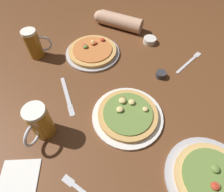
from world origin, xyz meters
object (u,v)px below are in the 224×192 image
at_px(fork_spare, 190,62).
at_px(napkin_folded, 20,177).
at_px(pizza_plate_side, 212,179).
at_px(beer_mug_dark, 35,44).
at_px(beer_mug_amber, 40,122).
at_px(diner_arm, 117,20).
at_px(pizza_plate_near, 129,115).
at_px(ramekin_butter, 150,40).
at_px(ramekin_sauce, 162,74).
at_px(knife_spare, 68,96).
at_px(pizza_plate_far, 93,51).

bearing_deg(fork_spare, napkin_folded, -142.15).
xyz_separation_m(pizza_plate_side, fork_spare, (0.08, 0.61, -0.01)).
relative_size(beer_mug_dark, beer_mug_amber, 0.99).
distance_m(pizza_plate_side, diner_arm, 1.00).
distance_m(pizza_plate_near, ramekin_butter, 0.54).
relative_size(pizza_plate_side, ramekin_sauce, 6.22).
xyz_separation_m(napkin_folded, fork_spare, (0.76, 0.59, -0.00)).
relative_size(beer_mug_amber, ramekin_butter, 2.15).
bearing_deg(beer_mug_dark, napkin_folded, -83.27).
bearing_deg(fork_spare, ramekin_sauce, -149.05).
xyz_separation_m(napkin_folded, diner_arm, (0.37, 0.93, 0.04)).
distance_m(ramekin_sauce, napkin_folded, 0.76).
distance_m(fork_spare, diner_arm, 0.52).
distance_m(beer_mug_amber, napkin_folded, 0.20).
bearing_deg(beer_mug_amber, ramekin_sauce, 30.14).
height_order(napkin_folded, diner_arm, diner_arm).
bearing_deg(beer_mug_amber, beer_mug_dark, 105.78).
bearing_deg(beer_mug_dark, pizza_plate_near, -40.07).
xyz_separation_m(pizza_plate_near, knife_spare, (-0.28, 0.11, -0.01)).
relative_size(pizza_plate_side, ramekin_butter, 4.24).
height_order(pizza_plate_near, pizza_plate_side, pizza_plate_near).
bearing_deg(pizza_plate_side, beer_mug_amber, 162.78).
height_order(napkin_folded, fork_spare, napkin_folded).
xyz_separation_m(knife_spare, diner_arm, (0.24, 0.57, 0.04)).
bearing_deg(pizza_plate_far, pizza_plate_side, -56.42).
distance_m(beer_mug_amber, ramekin_sauce, 0.61).
bearing_deg(pizza_plate_side, fork_spare, 82.22).
distance_m(pizza_plate_near, pizza_plate_far, 0.45).
distance_m(pizza_plate_far, knife_spare, 0.32).
xyz_separation_m(fork_spare, diner_arm, (-0.39, 0.34, 0.04)).
relative_size(pizza_plate_near, napkin_folded, 2.25).
bearing_deg(beer_mug_amber, knife_spare, 70.26).
bearing_deg(pizza_plate_far, diner_arm, 62.32).
xyz_separation_m(ramekin_butter, diner_arm, (-0.20, 0.17, 0.03)).
distance_m(pizza_plate_side, ramekin_butter, 0.79).
distance_m(beer_mug_dark, fork_spare, 0.85).
xyz_separation_m(beer_mug_dark, diner_arm, (0.44, 0.28, -0.04)).
relative_size(beer_mug_amber, knife_spare, 0.70).
xyz_separation_m(pizza_plate_near, ramekin_sauce, (0.18, 0.24, -0.00)).
distance_m(beer_mug_dark, beer_mug_amber, 0.49).
xyz_separation_m(pizza_plate_near, diner_arm, (-0.03, 0.68, 0.03)).
distance_m(napkin_folded, knife_spare, 0.38).
distance_m(pizza_plate_far, diner_arm, 0.30).
relative_size(fork_spare, knife_spare, 0.77).
distance_m(pizza_plate_far, napkin_folded, 0.70).
bearing_deg(ramekin_sauce, pizza_plate_near, -127.63).
xyz_separation_m(fork_spare, knife_spare, (-0.64, -0.23, -0.00)).
height_order(beer_mug_dark, diner_arm, beer_mug_dark).
relative_size(pizza_plate_near, knife_spare, 1.34).
distance_m(ramekin_butter, fork_spare, 0.26).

